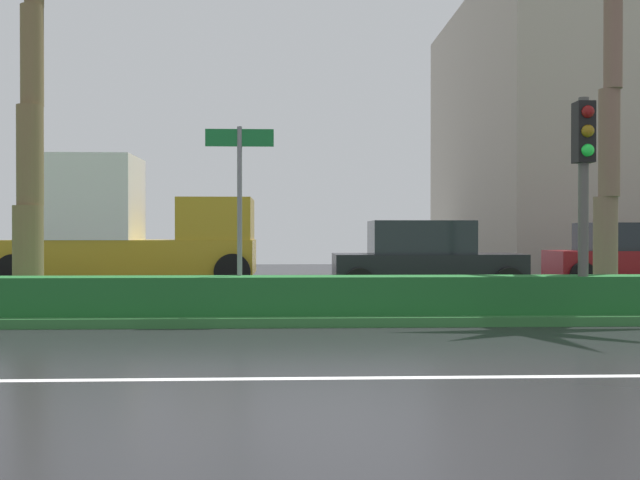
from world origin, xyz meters
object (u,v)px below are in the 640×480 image
object	(u,v)px
traffic_signal_median_right	(584,165)
car_in_traffic_second	(425,260)
box_truck_lead	(131,229)
car_in_traffic_third	(627,255)
street_name_sign	(240,193)

from	to	relation	value
traffic_signal_median_right	car_in_traffic_second	bearing A→B (deg)	104.97
box_truck_lead	car_in_traffic_third	distance (m)	13.52
street_name_sign	box_truck_lead	world-z (taller)	box_truck_lead
traffic_signal_median_right	street_name_sign	xyz separation A→B (m)	(-5.44, 0.49, -0.43)
box_truck_lead	car_in_traffic_second	size ratio (longest dim) A/B	1.49
car_in_traffic_second	traffic_signal_median_right	bearing A→B (deg)	-75.03
traffic_signal_median_right	box_truck_lead	distance (m)	12.38
street_name_sign	car_in_traffic_second	world-z (taller)	street_name_sign
street_name_sign	car_in_traffic_second	size ratio (longest dim) A/B	0.70
traffic_signal_median_right	street_name_sign	world-z (taller)	traffic_signal_median_right
traffic_signal_median_right	box_truck_lead	size ratio (longest dim) A/B	0.53
box_truck_lead	street_name_sign	bearing A→B (deg)	-67.26
traffic_signal_median_right	car_in_traffic_third	distance (m)	10.08
car_in_traffic_second	box_truck_lead	bearing A→B (deg)	158.04
traffic_signal_median_right	car_in_traffic_third	world-z (taller)	traffic_signal_median_right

